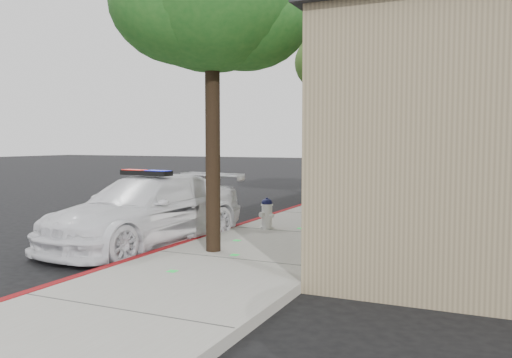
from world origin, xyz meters
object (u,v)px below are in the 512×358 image
object	(u,v)px
fire_hydrant	(267,213)
street_tree_near	(212,0)
street_tree_far	(361,74)
street_tree_mid	(347,61)
police_car	(147,210)

from	to	relation	value
fire_hydrant	street_tree_near	world-z (taller)	street_tree_near
fire_hydrant	street_tree_near	xyz separation A→B (m)	(0.13, -2.72, 4.12)
street_tree_far	street_tree_mid	bearing A→B (deg)	-88.05
street_tree_near	street_tree_far	bearing A→B (deg)	90.34
street_tree_mid	street_tree_far	size ratio (longest dim) A/B	1.03
fire_hydrant	street_tree_far	xyz separation A→B (m)	(0.06, 8.72, 4.15)
police_car	street_tree_far	distance (m)	11.68
fire_hydrant	street_tree_mid	distance (m)	7.68
police_car	fire_hydrant	xyz separation A→B (m)	(1.79, 2.12, -0.22)
police_car	street_tree_near	bearing A→B (deg)	-10.79
fire_hydrant	street_tree_near	distance (m)	4.94
street_tree_near	street_tree_mid	xyz separation A→B (m)	(0.01, 9.07, 0.19)
fire_hydrant	street_tree_near	size ratio (longest dim) A/B	0.12
street_tree_near	street_tree_far	xyz separation A→B (m)	(-0.07, 11.44, 0.03)
street_tree_near	street_tree_mid	size ratio (longest dim) A/B	0.97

